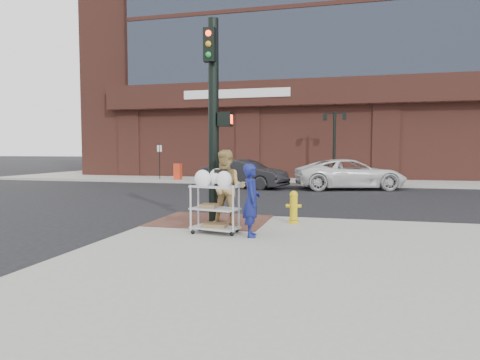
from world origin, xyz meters
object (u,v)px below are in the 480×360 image
(pedestrian_tan, at_px, (227,188))
(utility_cart, at_px, (215,204))
(traffic_signal_pole, at_px, (214,114))
(woman_blue, at_px, (251,200))
(fire_hydrant, at_px, (294,207))
(minivan_white, at_px, (350,174))
(lamp_post, at_px, (334,138))
(sedan_dark, at_px, (245,174))

(pedestrian_tan, xyz_separation_m, utility_cart, (-0.02, -0.89, -0.27))
(traffic_signal_pole, bearing_deg, woman_blue, -50.55)
(traffic_signal_pole, height_order, pedestrian_tan, traffic_signal_pole)
(fire_hydrant, bearing_deg, woman_blue, -109.21)
(pedestrian_tan, height_order, minivan_white, pedestrian_tan)
(lamp_post, xyz_separation_m, sedan_dark, (-4.36, -4.09, -1.89))
(traffic_signal_pole, relative_size, pedestrian_tan, 2.77)
(lamp_post, relative_size, minivan_white, 0.74)
(sedan_dark, xyz_separation_m, fire_hydrant, (3.83, -10.85, -0.17))
(lamp_post, relative_size, pedestrian_tan, 2.22)
(traffic_signal_pole, bearing_deg, sedan_dark, 99.60)
(pedestrian_tan, bearing_deg, woman_blue, -57.58)
(pedestrian_tan, bearing_deg, minivan_white, 71.42)
(woman_blue, xyz_separation_m, utility_cart, (-0.83, 0.15, -0.13))
(traffic_signal_pole, relative_size, sedan_dark, 1.12)
(fire_hydrant, bearing_deg, pedestrian_tan, -150.63)
(sedan_dark, distance_m, fire_hydrant, 11.51)
(lamp_post, relative_size, sedan_dark, 0.90)
(utility_cart, distance_m, fire_hydrant, 2.28)
(pedestrian_tan, distance_m, fire_hydrant, 1.75)
(woman_blue, height_order, pedestrian_tan, pedestrian_tan)
(traffic_signal_pole, xyz_separation_m, woman_blue, (1.30, -1.58, -1.92))
(sedan_dark, xyz_separation_m, minivan_white, (5.25, 0.65, 0.02))
(lamp_post, xyz_separation_m, pedestrian_tan, (-1.99, -15.76, -1.57))
(minivan_white, distance_m, fire_hydrant, 11.59)
(traffic_signal_pole, bearing_deg, utility_cart, -72.02)
(traffic_signal_pole, distance_m, minivan_white, 12.44)
(utility_cart, xyz_separation_m, fire_hydrant, (1.49, 1.72, -0.22))
(lamp_post, height_order, traffic_signal_pole, traffic_signal_pole)
(woman_blue, bearing_deg, utility_cart, 66.26)
(minivan_white, xyz_separation_m, fire_hydrant, (-1.42, -11.50, -0.19))
(sedan_dark, bearing_deg, traffic_signal_pole, -155.02)
(traffic_signal_pole, bearing_deg, lamp_post, 80.76)
(pedestrian_tan, xyz_separation_m, fire_hydrant, (1.46, 0.82, -0.49))
(minivan_white, bearing_deg, traffic_signal_pole, 147.12)
(traffic_signal_pole, distance_m, sedan_dark, 11.49)
(traffic_signal_pole, distance_m, woman_blue, 2.80)
(sedan_dark, relative_size, minivan_white, 0.82)
(woman_blue, bearing_deg, traffic_signal_pole, 25.96)
(woman_blue, xyz_separation_m, sedan_dark, (-3.18, 12.72, -0.18))
(pedestrian_tan, bearing_deg, fire_hydrant, 23.97)
(lamp_post, distance_m, pedestrian_tan, 15.96)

